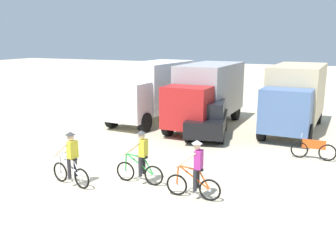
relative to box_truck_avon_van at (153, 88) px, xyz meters
The scene contains 9 objects.
ground_plane 9.58m from the box_truck_avon_van, 70.91° to the right, with size 120.00×120.00×0.00m, color beige.
box_truck_avon_van is the anchor object (origin of this frame).
box_truck_grey_hauler 3.35m from the box_truck_avon_van, ahead, with size 2.57×6.82×3.35m.
box_truck_tan_camper 7.81m from the box_truck_avon_van, ahead, with size 2.70×6.86×3.35m.
sedan_parked 4.77m from the box_truck_avon_van, 30.05° to the right, with size 2.59×4.47×1.76m.
cyclist_orange_shirt 10.41m from the box_truck_avon_van, 79.32° to the right, with size 1.71×0.57×1.82m.
cyclist_cowboy_hat 9.98m from the box_truck_avon_van, 66.82° to the right, with size 1.73×0.52×1.82m.
cyclist_near_camera 11.29m from the box_truck_avon_van, 58.08° to the right, with size 1.73×0.52×1.82m.
bicycle_spare 10.02m from the box_truck_avon_van, 24.69° to the right, with size 1.73×0.50×0.97m.
Camera 1 is at (6.34, -10.68, 4.73)m, focal length 40.24 mm.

